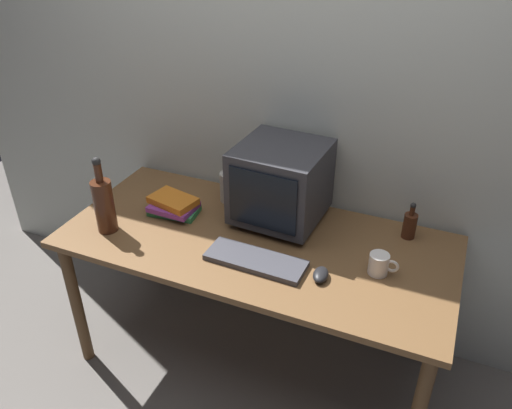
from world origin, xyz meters
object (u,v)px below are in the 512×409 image
(book_stack, at_px, (174,206))
(keyboard, at_px, (256,260))
(computer_mouse, at_px, (321,275))
(bottle_short, at_px, (410,225))
(crt_monitor, at_px, (281,183))
(metal_canister, at_px, (229,187))
(mug, at_px, (379,264))
(bottle_tall, at_px, (104,204))

(book_stack, bearing_deg, keyboard, -21.26)
(computer_mouse, relative_size, bottle_short, 0.57)
(crt_monitor, distance_m, metal_canister, 0.32)
(computer_mouse, distance_m, book_stack, 0.81)
(metal_canister, bearing_deg, mug, -19.33)
(crt_monitor, bearing_deg, metal_canister, 168.05)
(keyboard, bearing_deg, computer_mouse, 3.37)
(metal_canister, bearing_deg, computer_mouse, -34.11)
(keyboard, xyz_separation_m, computer_mouse, (0.28, 0.01, 0.01))
(book_stack, bearing_deg, mug, -3.79)
(mug, bearing_deg, crt_monitor, 156.70)
(book_stack, bearing_deg, metal_canister, 48.72)
(keyboard, height_order, bottle_short, bottle_short)
(bottle_tall, distance_m, bottle_short, 1.35)
(book_stack, height_order, metal_canister, metal_canister)
(bottle_short, relative_size, book_stack, 0.72)
(keyboard, height_order, bottle_tall, bottle_tall)
(keyboard, relative_size, mug, 3.50)
(metal_canister, bearing_deg, bottle_tall, -130.84)
(bottle_tall, distance_m, metal_canister, 0.60)
(keyboard, height_order, mug, mug)
(keyboard, xyz_separation_m, bottle_short, (0.55, 0.44, 0.05))
(computer_mouse, xyz_separation_m, bottle_short, (0.27, 0.43, 0.05))
(keyboard, bearing_deg, bottle_short, 40.10)
(book_stack, distance_m, metal_canister, 0.29)
(bottle_short, bearing_deg, computer_mouse, -122.39)
(crt_monitor, bearing_deg, computer_mouse, -48.35)
(crt_monitor, xyz_separation_m, computer_mouse, (0.30, -0.34, -0.17))
(mug, relative_size, metal_canister, 0.80)
(metal_canister, bearing_deg, book_stack, -131.28)
(computer_mouse, distance_m, bottle_tall, 1.00)
(crt_monitor, relative_size, mug, 3.38)
(bottle_tall, bearing_deg, book_stack, 49.57)
(bottle_short, height_order, mug, bottle_short)
(book_stack, xyz_separation_m, metal_canister, (0.19, 0.22, 0.03))
(crt_monitor, bearing_deg, keyboard, -85.47)
(crt_monitor, height_order, computer_mouse, crt_monitor)
(crt_monitor, xyz_separation_m, mug, (0.51, -0.22, -0.15))
(computer_mouse, bearing_deg, keyboard, 175.59)
(keyboard, distance_m, mug, 0.50)
(computer_mouse, height_order, bottle_short, bottle_short)
(bottle_short, bearing_deg, bottle_tall, -159.20)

